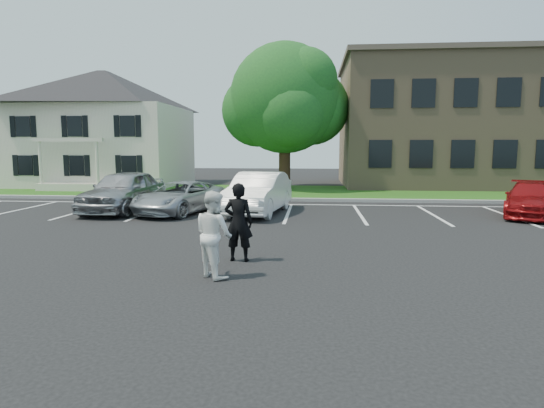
% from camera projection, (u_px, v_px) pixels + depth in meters
% --- Properties ---
extents(ground_plane, '(90.00, 90.00, 0.00)m').
position_uv_depth(ground_plane, '(268.00, 265.00, 10.09)').
color(ground_plane, black).
rests_on(ground_plane, ground).
extents(curb, '(40.00, 0.30, 0.15)m').
position_uv_depth(curb, '(293.00, 200.00, 21.94)').
color(curb, gray).
rests_on(curb, ground).
extents(grass_strip, '(44.00, 8.00, 0.08)m').
position_uv_depth(grass_strip, '(296.00, 192.00, 25.90)').
color(grass_strip, '#274910').
rests_on(grass_strip, ground).
extents(stall_lines, '(34.00, 5.36, 0.01)m').
position_uv_depth(stall_lines, '(323.00, 210.00, 18.81)').
color(stall_lines, silver).
rests_on(stall_lines, ground).
extents(house, '(10.30, 9.22, 7.60)m').
position_uv_depth(house, '(106.00, 128.00, 30.53)').
color(house, beige).
rests_on(house, ground).
extents(office_building, '(22.40, 10.40, 8.30)m').
position_uv_depth(office_building, '(512.00, 123.00, 30.03)').
color(office_building, '#8E7558').
rests_on(office_building, ground).
extents(tree, '(7.80, 7.20, 8.80)m').
position_uv_depth(tree, '(286.00, 101.00, 27.42)').
color(tree, black).
rests_on(tree, ground).
extents(man_black_suit, '(0.67, 0.45, 1.81)m').
position_uv_depth(man_black_suit, '(239.00, 222.00, 10.39)').
color(man_black_suit, black).
rests_on(man_black_suit, ground).
extents(man_white_shirt, '(1.07, 1.07, 1.76)m').
position_uv_depth(man_white_shirt, '(214.00, 234.00, 9.13)').
color(man_white_shirt, white).
rests_on(man_white_shirt, ground).
extents(car_silver_west, '(2.32, 5.05, 1.68)m').
position_uv_depth(car_silver_west, '(124.00, 191.00, 18.41)').
color(car_silver_west, '#9D9DA1').
rests_on(car_silver_west, ground).
extents(car_silver_minivan, '(3.38, 4.93, 1.25)m').
position_uv_depth(car_silver_minivan, '(180.00, 197.00, 17.96)').
color(car_silver_minivan, '#A8ABB1').
rests_on(car_silver_minivan, ground).
extents(car_white_sedan, '(2.40, 5.09, 1.61)m').
position_uv_depth(car_white_sedan, '(258.00, 193.00, 17.87)').
color(car_white_sedan, white).
rests_on(car_white_sedan, ground).
extents(car_red_compact, '(3.40, 4.74, 1.28)m').
position_uv_depth(car_red_compact, '(531.00, 199.00, 17.14)').
color(car_red_compact, maroon).
rests_on(car_red_compact, ground).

